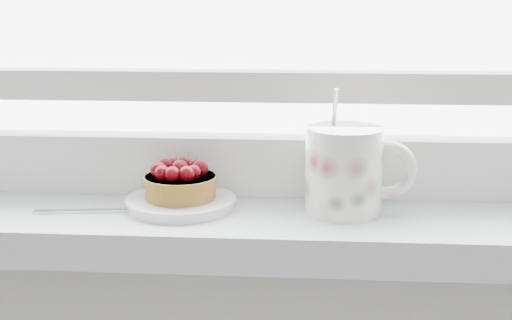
# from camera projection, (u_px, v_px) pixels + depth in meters

# --- Properties ---
(saucer) EXTENTS (0.12, 0.12, 0.01)m
(saucer) POSITION_uv_depth(u_px,v_px,m) (181.00, 203.00, 0.80)
(saucer) COLOR white
(saucer) RESTS_ON windowsill
(raspberry_tart) EXTENTS (0.08, 0.08, 0.04)m
(raspberry_tart) POSITION_uv_depth(u_px,v_px,m) (180.00, 181.00, 0.80)
(raspberry_tart) COLOR brown
(raspberry_tart) RESTS_ON saucer
(floral_mug) EXTENTS (0.12, 0.09, 0.14)m
(floral_mug) POSITION_uv_depth(u_px,v_px,m) (347.00, 169.00, 0.78)
(floral_mug) COLOR white
(floral_mug) RESTS_ON windowsill
(fork) EXTENTS (0.17, 0.04, 0.00)m
(fork) POSITION_uv_depth(u_px,v_px,m) (108.00, 210.00, 0.79)
(fork) COLOR silver
(fork) RESTS_ON windowsill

